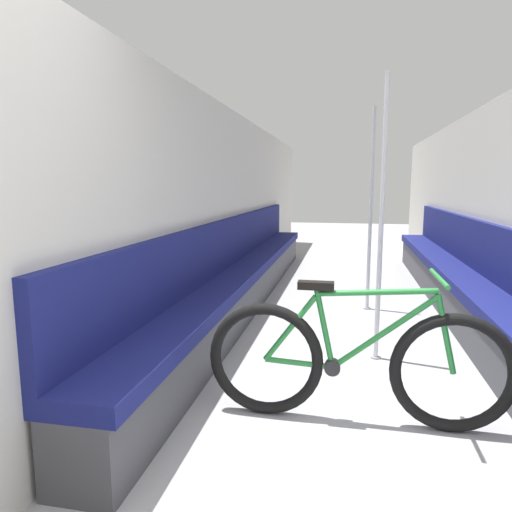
# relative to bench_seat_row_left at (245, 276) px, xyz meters

# --- Properties ---
(wall_left) EXTENTS (0.10, 11.12, 2.16)m
(wall_left) POSITION_rel_bench_seat_row_left_xyz_m (-0.23, 0.19, 0.75)
(wall_left) COLOR beige
(wall_left) RESTS_ON ground
(wall_right) EXTENTS (0.10, 11.12, 2.16)m
(wall_right) POSITION_rel_bench_seat_row_left_xyz_m (2.51, 0.19, 0.75)
(wall_right) COLOR beige
(wall_right) RESTS_ON ground
(bench_seat_row_left) EXTENTS (0.41, 6.69, 0.98)m
(bench_seat_row_left) POSITION_rel_bench_seat_row_left_xyz_m (0.00, 0.00, 0.00)
(bench_seat_row_left) COLOR #3D3D42
(bench_seat_row_left) RESTS_ON ground
(bench_seat_row_right) EXTENTS (0.41, 6.69, 0.98)m
(bench_seat_row_right) POSITION_rel_bench_seat_row_left_xyz_m (2.28, 0.00, 0.00)
(bench_seat_row_right) COLOR #3D3D42
(bench_seat_row_right) RESTS_ON ground
(bicycle) EXTENTS (1.70, 0.46, 0.87)m
(bicycle) POSITION_rel_bench_seat_row_left_xyz_m (1.18, -2.38, 0.03)
(bicycle) COLOR black
(bicycle) RESTS_ON ground
(grab_pole_near) EXTENTS (0.08, 0.08, 2.14)m
(grab_pole_near) POSITION_rel_bench_seat_row_left_xyz_m (1.35, 0.09, 0.71)
(grab_pole_near) COLOR gray
(grab_pole_near) RESTS_ON ground
(grab_pole_far) EXTENTS (0.08, 0.08, 2.14)m
(grab_pole_far) POSITION_rel_bench_seat_row_left_xyz_m (1.36, -1.36, 0.71)
(grab_pole_far) COLOR gray
(grab_pole_far) RESTS_ON ground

